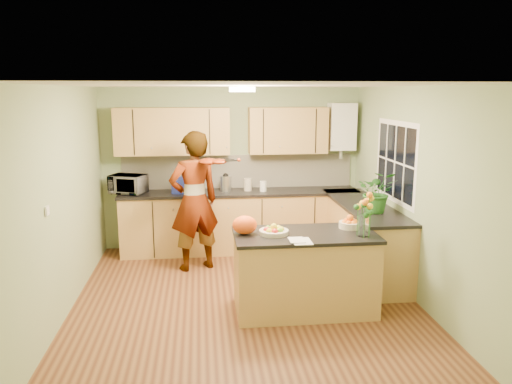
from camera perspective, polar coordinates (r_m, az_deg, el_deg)
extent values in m
plane|color=#502A17|center=(6.04, -1.21, -12.37)|extent=(4.50, 4.50, 0.00)
cube|color=white|center=(5.52, -1.32, 12.09)|extent=(4.00, 4.50, 0.02)
cube|color=#8EA777|center=(7.86, -2.74, 2.73)|extent=(4.00, 0.02, 2.50)
cube|color=#8EA777|center=(3.50, 2.11, -8.41)|extent=(4.00, 0.02, 2.50)
cube|color=#8EA777|center=(5.83, -21.25, -1.11)|extent=(0.02, 4.50, 2.50)
cube|color=#8EA777|center=(6.16, 17.62, -0.22)|extent=(0.02, 4.50, 2.50)
cube|color=tan|center=(7.74, -1.80, -3.46)|extent=(3.60, 0.60, 0.90)
cube|color=black|center=(7.62, -1.82, -0.06)|extent=(3.64, 0.62, 0.04)
cube|color=tan|center=(7.01, 12.16, -5.30)|extent=(0.60, 2.20, 0.90)
cube|color=black|center=(6.89, 12.25, -1.56)|extent=(0.62, 2.24, 0.04)
cube|color=white|center=(7.86, -2.00, 2.37)|extent=(3.60, 0.02, 0.52)
cube|color=tan|center=(7.62, -9.52, 6.86)|extent=(1.70, 0.34, 0.70)
cube|color=tan|center=(7.72, 3.65, 7.05)|extent=(1.20, 0.34, 0.70)
cube|color=white|center=(7.92, 9.76, 7.38)|extent=(0.40, 0.30, 0.72)
cylinder|color=silver|center=(7.96, 9.66, 4.51)|extent=(0.06, 0.06, 0.20)
cube|color=white|center=(6.65, 15.65, 3.34)|extent=(0.01, 1.30, 1.05)
cube|color=black|center=(6.65, 15.61, 3.34)|extent=(0.01, 1.18, 0.92)
cube|color=white|center=(5.25, -22.77, -1.98)|extent=(0.02, 0.09, 0.09)
cylinder|color=#FFEABF|center=(5.82, -1.59, 11.66)|extent=(0.30, 0.30, 0.06)
cylinder|color=white|center=(5.82, -1.59, 11.95)|extent=(0.10, 0.10, 0.02)
cube|color=tan|center=(5.69, 5.55, -9.26)|extent=(1.53, 0.77, 0.86)
cube|color=black|center=(5.55, 5.64, -4.90)|extent=(1.57, 0.81, 0.04)
cylinder|color=beige|center=(5.47, 2.05, -4.60)|extent=(0.32, 0.32, 0.05)
cylinder|color=beige|center=(5.81, 10.67, -3.73)|extent=(0.25, 0.25, 0.07)
cylinder|color=silver|center=(5.50, 12.20, -3.76)|extent=(0.12, 0.12, 0.24)
ellipsoid|color=#F45114|center=(5.46, -1.31, -3.78)|extent=(0.33, 0.30, 0.20)
cube|color=white|center=(5.24, 5.25, -5.59)|extent=(0.19, 0.27, 0.01)
imported|color=#E0AE89|center=(6.86, -7.08, -1.07)|extent=(0.82, 0.69, 1.92)
imported|color=white|center=(7.67, -14.43, 0.88)|extent=(0.60, 0.50, 0.28)
cube|color=navy|center=(7.55, -8.43, 0.76)|extent=(0.31, 0.24, 0.23)
cylinder|color=silver|center=(7.60, -3.49, 0.96)|extent=(0.17, 0.17, 0.24)
sphere|color=black|center=(7.58, -3.50, 2.16)|extent=(0.09, 0.09, 0.09)
cylinder|color=beige|center=(7.64, -0.95, 0.85)|extent=(0.16, 0.16, 0.19)
cylinder|color=white|center=(7.59, 0.82, 0.66)|extent=(0.12, 0.12, 0.16)
imported|color=#286822|center=(6.41, 13.73, 0.04)|extent=(0.59, 0.55, 0.53)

